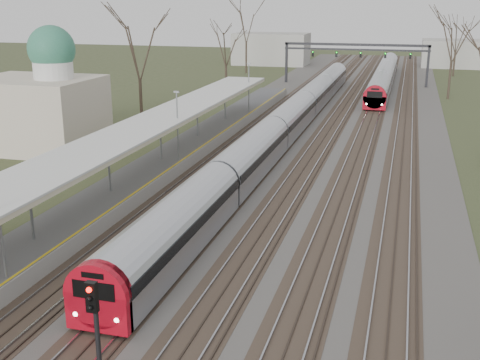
% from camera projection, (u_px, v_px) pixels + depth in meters
% --- Properties ---
extents(track_bed, '(24.00, 160.00, 0.22)m').
position_uv_depth(track_bed, '(326.00, 124.00, 61.38)').
color(track_bed, '#474442').
rests_on(track_bed, ground).
extents(platform, '(3.50, 69.00, 1.00)m').
position_uv_depth(platform, '(179.00, 154.00, 47.52)').
color(platform, '#9E9B93').
rests_on(platform, ground).
extents(canopy, '(4.10, 50.00, 3.11)m').
position_uv_depth(canopy, '(154.00, 122.00, 42.37)').
color(canopy, slate).
rests_on(canopy, platform).
extents(dome_building, '(10.00, 8.00, 10.30)m').
position_uv_depth(dome_building, '(38.00, 106.00, 50.31)').
color(dome_building, beige).
rests_on(dome_building, ground).
extents(signal_gantry, '(21.00, 0.59, 6.08)m').
position_uv_depth(signal_gantry, '(356.00, 52.00, 87.62)').
color(signal_gantry, black).
rests_on(signal_gantry, ground).
extents(tree_west_far, '(5.50, 5.50, 11.33)m').
position_uv_depth(tree_west_far, '(138.00, 46.00, 57.08)').
color(tree_west_far, '#2D231C').
rests_on(tree_west_far, ground).
extents(train_near, '(2.62, 75.21, 3.05)m').
position_uv_depth(train_near, '(290.00, 118.00, 56.65)').
color(train_near, '#ADAFB8').
rests_on(train_near, ground).
extents(train_far, '(2.62, 45.21, 3.05)m').
position_uv_depth(train_far, '(384.00, 76.00, 87.85)').
color(train_far, '#ADAFB8').
rests_on(train_far, ground).
extents(signal_post, '(0.35, 0.45, 4.10)m').
position_uv_depth(signal_post, '(95.00, 321.00, 18.58)').
color(signal_post, black).
rests_on(signal_post, ground).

